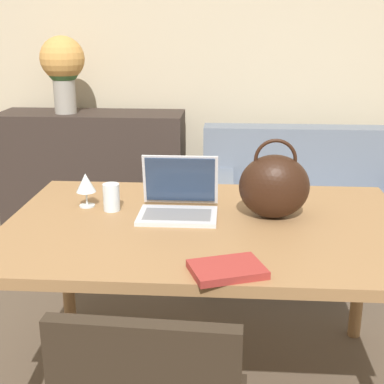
% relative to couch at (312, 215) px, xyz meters
% --- Properties ---
extents(wall_back, '(10.00, 0.06, 2.70)m').
position_rel_couch_xyz_m(wall_back, '(-0.71, 0.62, 1.06)').
color(wall_back, beige).
rests_on(wall_back, ground_plane).
extents(dining_table, '(1.54, 1.02, 0.75)m').
position_rel_couch_xyz_m(dining_table, '(-0.62, -1.39, 0.39)').
color(dining_table, olive).
rests_on(dining_table, ground_plane).
extents(couch, '(1.43, 0.77, 0.82)m').
position_rel_couch_xyz_m(couch, '(0.00, 0.00, 0.00)').
color(couch, slate).
rests_on(couch, ground_plane).
extents(sideboard, '(1.26, 0.40, 0.89)m').
position_rel_couch_xyz_m(sideboard, '(-1.49, 0.28, 0.16)').
color(sideboard, '#332823').
rests_on(sideboard, ground_plane).
extents(laptop, '(0.31, 0.26, 0.22)m').
position_rel_couch_xyz_m(laptop, '(-0.74, -1.29, 0.52)').
color(laptop, silver).
rests_on(laptop, dining_table).
extents(drinking_glass, '(0.07, 0.07, 0.11)m').
position_rel_couch_xyz_m(drinking_glass, '(-1.02, -1.28, 0.51)').
color(drinking_glass, silver).
rests_on(drinking_glass, dining_table).
extents(wine_glass, '(0.08, 0.08, 0.14)m').
position_rel_couch_xyz_m(wine_glass, '(-1.13, -1.24, 0.56)').
color(wine_glass, silver).
rests_on(wine_glass, dining_table).
extents(handbag, '(0.27, 0.19, 0.31)m').
position_rel_couch_xyz_m(handbag, '(-0.37, -1.31, 0.59)').
color(handbag, black).
rests_on(handbag, dining_table).
extents(flower_vase, '(0.29, 0.29, 0.51)m').
position_rel_couch_xyz_m(flower_vase, '(-1.65, 0.25, 0.92)').
color(flower_vase, '#9E998E').
rests_on(flower_vase, sideboard).
extents(book, '(0.26, 0.22, 0.02)m').
position_rel_couch_xyz_m(book, '(-0.55, -1.82, 0.47)').
color(book, maroon).
rests_on(book, dining_table).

